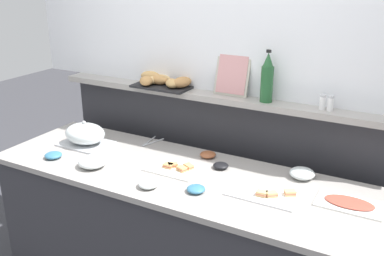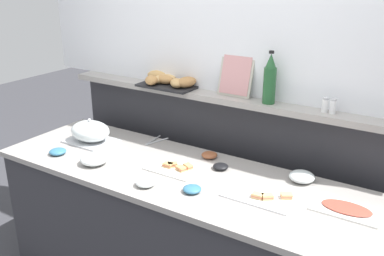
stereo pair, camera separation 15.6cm
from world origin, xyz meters
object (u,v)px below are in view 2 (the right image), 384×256
Objects in this scene: serving_cloche at (90,132)px; glass_bowl_large at (94,159)px; wine_bottle_green at (270,80)px; framed_picture at (236,74)px; sandwich_platter_rear at (261,197)px; cold_cuts_platter at (347,209)px; bread_basket at (167,81)px; sandwich_platter_side at (175,168)px; glass_bowl_medium at (302,177)px; glass_bowl_small at (146,183)px; condiment_bowl_teal at (209,155)px; pepper_shaker at (333,106)px; condiment_bowl_cream at (221,166)px; serving_tongs at (155,141)px; condiment_bowl_red at (192,189)px; condiment_bowl_dark at (58,152)px; salt_shaker at (325,105)px.

glass_bowl_large is (0.27, -0.25, -0.04)m from serving_cloche.
framed_picture is at bearing 169.70° from wine_bottle_green.
sandwich_platter_rear is 0.42m from cold_cuts_platter.
bread_basket is at bearing 82.21° from glass_bowl_large.
sandwich_platter_rear is (0.57, -0.05, -0.00)m from sandwich_platter_side.
framed_picture is at bearing 153.09° from cold_cuts_platter.
glass_bowl_medium is 1.29× the size of glass_bowl_small.
condiment_bowl_teal is at bearing -101.23° from framed_picture.
glass_bowl_large is at bearing -42.13° from serving_cloche.
pepper_shaker reaches higher than condiment_bowl_teal.
glass_bowl_small is 0.94m from wine_bottle_green.
glass_bowl_medium reaches higher than condiment_bowl_cream.
sandwich_platter_rear is 0.32m from glass_bowl_medium.
glass_bowl_medium is 1.42× the size of condiment_bowl_teal.
wine_bottle_green reaches higher than serving_cloche.
sandwich_platter_rear reaches higher than cold_cuts_platter.
serving_tongs is (-0.35, 0.54, -0.01)m from glass_bowl_small.
wine_bottle_green reaches higher than bread_basket.
sandwich_platter_rear is 3.36× the size of glass_bowl_small.
sandwich_platter_side is at bearing -38.17° from serving_tongs.
wine_bottle_green reaches higher than condiment_bowl_teal.
glass_bowl_medium is 0.63m from condiment_bowl_red.
sandwich_platter_rear is 0.40m from condiment_bowl_cream.
condiment_bowl_dark reaches higher than sandwich_platter_side.
salt_shaker is 0.20× the size of bread_basket.
condiment_bowl_cream is 0.33× the size of framed_picture.
salt_shaker reaches higher than condiment_bowl_dark.
wine_bottle_green is at bearing 49.51° from sandwich_platter_side.
sandwich_platter_rear is 0.57m from condiment_bowl_teal.
sandwich_platter_rear is 1.17× the size of wine_bottle_green.
glass_bowl_large reaches higher than serving_tongs.
glass_bowl_medium is (0.69, 0.25, 0.02)m from sandwich_platter_side.
serving_cloche is at bearing 83.48° from condiment_bowl_dark.
glass_bowl_large is 1.52× the size of glass_bowl_small.
glass_bowl_large is (-0.45, -0.20, 0.02)m from sandwich_platter_side.
sandwich_platter_side is 1.15× the size of framed_picture.
condiment_bowl_dark is 0.86m from bread_basket.
condiment_bowl_red is at bearing -46.48° from bread_basket.
serving_cloche is at bearing -159.95° from wine_bottle_green.
bread_basket is (-0.36, 0.45, 0.38)m from sandwich_platter_side.
condiment_bowl_cream is 0.21× the size of bread_basket.
salt_shaker reaches higher than condiment_bowl_cream.
salt_shaker is (1.17, 0.66, 0.37)m from glass_bowl_large.
wine_bottle_green is 0.73× the size of bread_basket.
sandwich_platter_side is at bearing 142.45° from condiment_bowl_red.
bread_basket is (0.36, 0.41, 0.32)m from serving_cloche.
glass_bowl_small reaches higher than condiment_bowl_red.
condiment_bowl_dark is 1.24m from framed_picture.
sandwich_platter_side reaches higher than serving_tongs.
sandwich_platter_rear is 0.85× the size of bread_basket.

